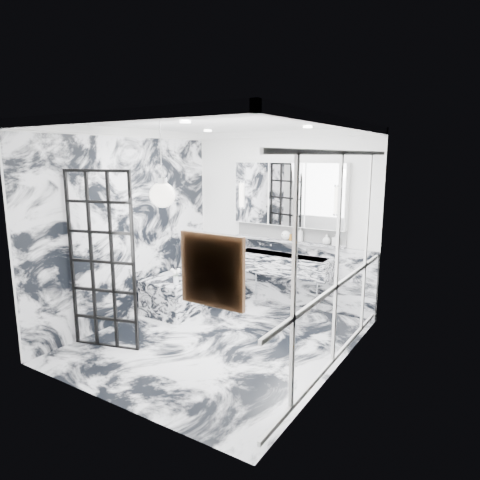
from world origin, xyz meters
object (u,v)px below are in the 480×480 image
Objects in this scene: mirror_cabinet at (289,194)px; bathtub at (191,288)px; trough_sink at (282,264)px; crittall_door at (102,262)px.

bathtub is (-1.32, -0.83, -1.54)m from mirror_cabinet.
trough_sink is at bearing -90.00° from mirror_cabinet.
mirror_cabinet is (1.27, 2.65, 0.70)m from crittall_door.
bathtub is (-0.06, 1.82, -0.85)m from crittall_door.
bathtub is at bearing 75.62° from crittall_door.
crittall_door is at bearing -88.19° from bathtub.
mirror_cabinet reaches higher than crittall_door.
trough_sink is 1.10m from mirror_cabinet.
crittall_door is 1.40× the size of trough_sink.
mirror_cabinet is (-0.00, 0.17, 1.09)m from trough_sink.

